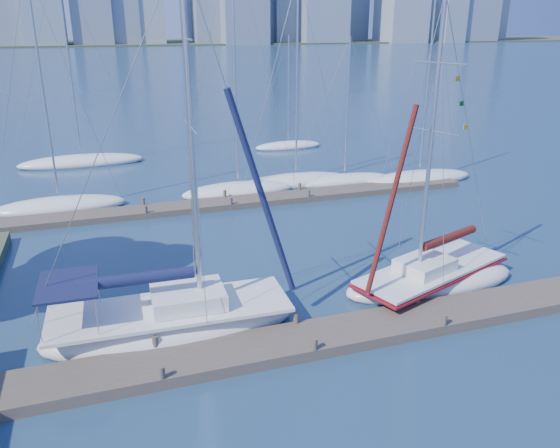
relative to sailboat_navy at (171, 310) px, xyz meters
name	(u,v)px	position (x,y,z in m)	size (l,w,h in m)	color
ground	(305,345)	(4.27, -2.24, -0.98)	(700.00, 700.00, 0.00)	#18304D
near_dock	(305,340)	(4.27, -2.24, -0.78)	(26.00, 2.00, 0.40)	#4B4137
far_dock	(244,202)	(6.27, 13.76, -0.80)	(30.00, 1.80, 0.36)	#4B4137
far_shore	(102,43)	(4.27, 317.76, -0.98)	(800.00, 100.00, 1.50)	#38472D
sailboat_navy	(171,310)	(0.00, 0.00, 0.00)	(9.19, 3.23, 13.34)	white
sailboat_maroon	(432,266)	(10.96, 0.29, -0.01)	(8.30, 5.10, 12.15)	white
bg_boat_0	(60,205)	(-4.51, 16.18, -0.70)	(7.97, 5.27, 13.89)	white
bg_boat_2	(238,190)	(6.48, 15.93, -0.67)	(7.80, 5.04, 15.87)	white
bg_boat_3	(296,181)	(10.85, 16.88, -0.70)	(8.22, 3.98, 13.93)	white
bg_boat_4	(344,180)	(14.21, 16.18, -0.76)	(7.33, 3.24, 10.13)	white
bg_boat_5	(419,178)	(19.43, 14.88, -0.71)	(8.48, 5.13, 13.48)	white
bg_boat_6	(82,161)	(-3.38, 27.53, -0.68)	(9.87, 4.58, 15.84)	white
bg_boat_7	(288,146)	(14.23, 28.28, -0.76)	(6.38, 4.31, 9.95)	white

